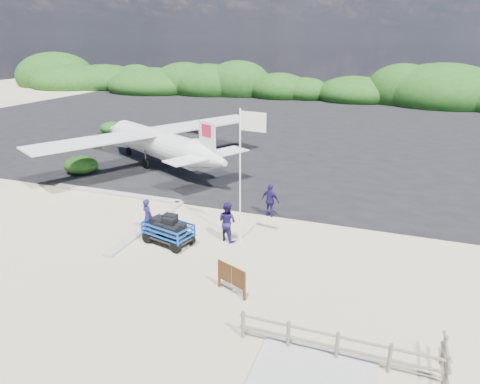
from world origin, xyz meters
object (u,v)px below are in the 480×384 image
(flagpole, at_px, (240,241))
(signboard, at_px, (232,293))
(crew_c, at_px, (270,200))
(crew_b, at_px, (227,222))
(baggage_cart, at_px, (169,244))
(crew_a, at_px, (148,216))

(flagpole, bearing_deg, signboard, -74.18)
(flagpole, xyz_separation_m, crew_c, (0.51, 3.41, 0.93))
(crew_b, xyz_separation_m, crew_c, (1.11, 3.52, -0.05))
(baggage_cart, xyz_separation_m, flagpole, (3.08, 1.42, 0.00))
(crew_a, bearing_deg, signboard, 171.06)
(signboard, xyz_separation_m, crew_b, (-1.83, 4.21, 0.98))
(baggage_cart, relative_size, signboard, 1.70)
(baggage_cart, xyz_separation_m, crew_b, (2.48, 1.31, 0.98))
(baggage_cart, bearing_deg, flagpole, 39.09)
(signboard, height_order, crew_a, crew_a)
(crew_c, bearing_deg, baggage_cart, 72.26)
(crew_a, distance_m, crew_c, 6.57)
(flagpole, distance_m, crew_b, 1.16)
(crew_b, bearing_deg, crew_a, 28.67)
(signboard, xyz_separation_m, crew_a, (-5.82, 3.60, 0.91))
(crew_b, bearing_deg, signboard, 133.47)
(crew_c, bearing_deg, crew_b, 91.35)
(signboard, relative_size, crew_a, 0.82)
(crew_a, distance_m, crew_b, 4.04)
(flagpole, xyz_separation_m, crew_b, (-0.60, -0.11, 0.98))
(flagpole, height_order, signboard, flagpole)
(crew_a, bearing_deg, crew_c, -118.20)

